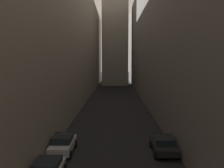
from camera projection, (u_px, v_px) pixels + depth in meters
name	position (u px, v px, depth m)	size (l,w,h in m)	color
ground_plane	(114.00, 105.00, 46.13)	(264.00, 264.00, 0.00)	black
building_block_left	(53.00, 40.00, 47.19)	(11.41, 108.00, 23.55)	gray
building_block_right	(178.00, 35.00, 46.79)	(12.12, 108.00, 25.31)	slate
parked_car_left_far	(63.00, 144.00, 22.53)	(2.01, 4.18, 1.56)	#B7B7BC
parked_car_right_far	(164.00, 144.00, 22.51)	(2.07, 4.18, 1.41)	black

